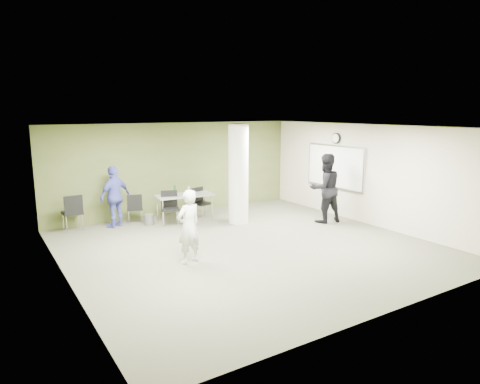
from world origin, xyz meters
TOP-DOWN VIEW (x-y plane):
  - floor at (0.00, 0.00)m, footprint 8.00×8.00m
  - ceiling at (0.00, 0.00)m, footprint 8.00×8.00m
  - wall_back at (0.00, 4.00)m, footprint 8.00×2.80m
  - wall_left at (-4.00, 0.00)m, footprint 0.02×8.00m
  - wall_right_cream at (4.00, 0.00)m, footprint 0.02×8.00m
  - column at (1.00, 2.00)m, footprint 0.56×0.56m
  - whiteboard at (3.92, 1.20)m, footprint 0.05×2.30m
  - wall_clock at (3.92, 1.20)m, footprint 0.06×0.32m
  - folding_table at (-0.22, 3.01)m, footprint 1.70×0.88m
  - wastebasket at (-1.28, 3.09)m, footprint 0.27×0.27m
  - chair_back_left at (-3.19, 3.56)m, footprint 0.51×0.51m
  - chair_back_right at (-1.55, 3.44)m, footprint 0.53×0.53m
  - chair_table_left at (-0.75, 2.82)m, footprint 0.60×0.60m
  - chair_table_right at (0.35, 3.11)m, footprint 0.56×0.56m
  - woman_white at (-1.62, -0.25)m, footprint 0.65×0.50m
  - man_black at (3.12, 0.73)m, footprint 1.08×0.91m
  - man_blue at (-2.10, 3.40)m, footprint 1.08×0.81m

SIDE VIEW (x-z plane):
  - floor at x=0.00m, z-range 0.00..0.00m
  - wastebasket at x=-1.28m, z-range 0.00..0.31m
  - chair_back_right at x=-1.55m, z-range 0.07..0.93m
  - chair_table_right at x=0.35m, z-range 0.07..0.98m
  - chair_table_left at x=-0.75m, z-range 0.08..1.04m
  - chair_back_left at x=-3.19m, z-range 0.08..1.07m
  - folding_table at x=-0.22m, z-range 0.21..1.24m
  - woman_white at x=-1.62m, z-range 0.00..1.57m
  - man_blue at x=-2.10m, z-range 0.00..1.70m
  - man_black at x=3.12m, z-range 0.00..1.97m
  - wall_back at x=0.00m, z-range 1.39..1.41m
  - wall_left at x=-4.00m, z-range 0.00..2.80m
  - wall_right_cream at x=4.00m, z-range 0.00..2.80m
  - column at x=1.00m, z-range 0.00..2.80m
  - whiteboard at x=3.92m, z-range 0.85..2.15m
  - wall_clock at x=3.92m, z-range 2.19..2.51m
  - ceiling at x=0.00m, z-range 2.80..2.80m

